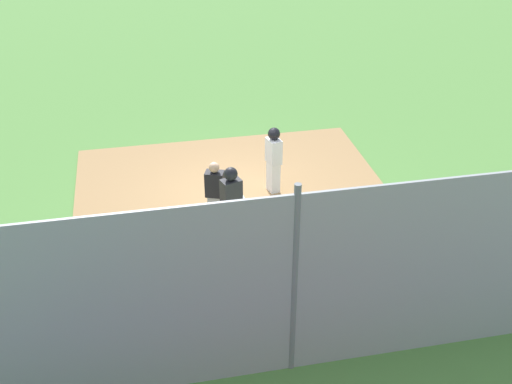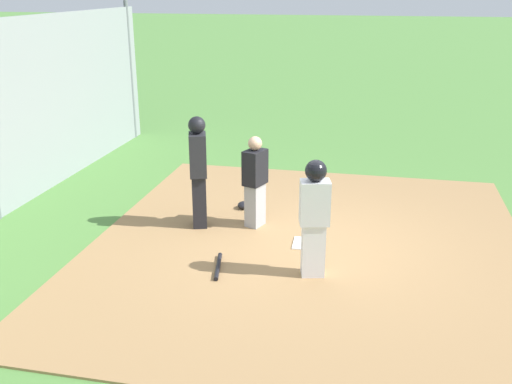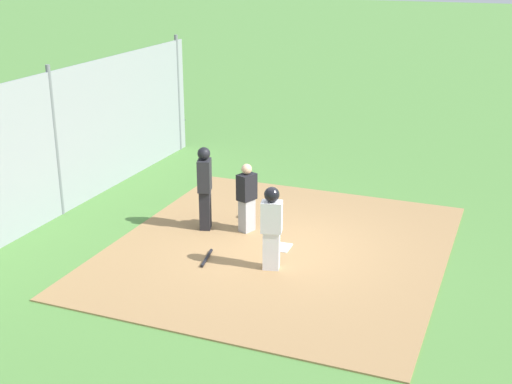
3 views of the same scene
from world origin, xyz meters
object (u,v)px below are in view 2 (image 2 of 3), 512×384
object	(u,v)px
baseball_bat	(218,266)
catcher_mask	(244,205)
catcher	(255,181)
umpire	(198,170)
home_plate	(308,244)
runner	(314,212)
parked_car_green	(9,105)

from	to	relation	value
baseball_bat	catcher_mask	xyz separation A→B (m)	(-2.29, -0.18, 0.03)
catcher	catcher_mask	distance (m)	1.04
catcher	umpire	world-z (taller)	umpire
home_plate	baseball_bat	distance (m)	1.52
catcher_mask	catcher	bearing A→B (deg)	27.27
home_plate	runner	size ratio (longest dim) A/B	0.28
parked_car_green	runner	bearing A→B (deg)	48.60
catcher	runner	size ratio (longest dim) A/B	0.92
catcher	umpire	bearing A→B (deg)	-146.30
home_plate	parked_car_green	xyz separation A→B (m)	(-5.97, -8.92, 0.57)
baseball_bat	runner	bearing A→B (deg)	-97.03
baseball_bat	catcher_mask	distance (m)	2.30
baseball_bat	parked_car_green	bearing A→B (deg)	36.94
umpire	baseball_bat	bearing A→B (deg)	-81.59
baseball_bat	catcher_mask	bearing A→B (deg)	-6.62
catcher	runner	bearing A→B (deg)	-33.28
runner	parked_car_green	bearing A→B (deg)	39.42
runner	catcher	bearing A→B (deg)	23.05
catcher	parked_car_green	bearing A→B (deg)	166.22
home_plate	parked_car_green	bearing A→B (deg)	-123.80
parked_car_green	baseball_bat	bearing A→B (deg)	43.95
umpire	catcher_mask	xyz separation A→B (m)	(-0.89, 0.51, -0.89)
catcher	parked_car_green	distance (m)	9.66
catcher	umpire	distance (m)	0.91
runner	catcher_mask	size ratio (longest dim) A/B	6.67
runner	baseball_bat	bearing A→B (deg)	80.80
umpire	runner	world-z (taller)	umpire
home_plate	catcher	bearing A→B (deg)	-121.06
home_plate	umpire	xyz separation A→B (m)	(-0.36, -1.79, 0.94)
umpire	catcher_mask	distance (m)	1.36
umpire	baseball_bat	world-z (taller)	umpire
parked_car_green	catcher_mask	bearing A→B (deg)	54.10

